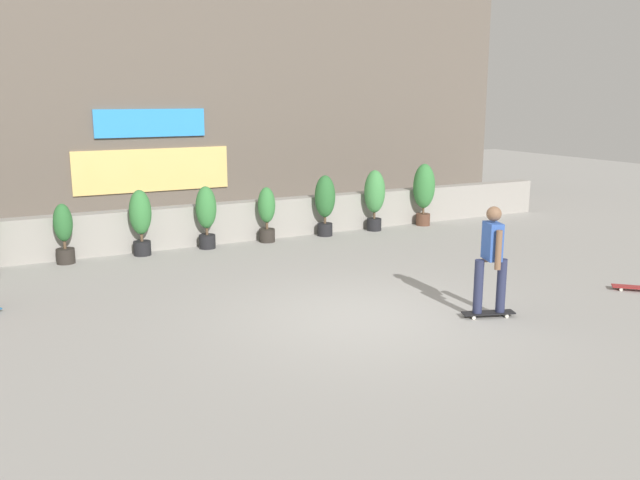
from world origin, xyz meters
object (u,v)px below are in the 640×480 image
potted_plant_5 (325,201)px  skateboard_near_camera (637,288)px  potted_plant_1 (64,232)px  skater_mid_plaza (492,257)px  potted_plant_2 (141,218)px  potted_plant_4 (267,212)px  potted_plant_7 (424,189)px  potted_plant_3 (206,213)px  potted_plant_6 (375,196)px

potted_plant_5 → skateboard_near_camera: size_ratio=2.02×
skateboard_near_camera → potted_plant_1: bearing=142.4°
potted_plant_5 → skater_mid_plaza: skater_mid_plaza is taller
potted_plant_2 → skater_mid_plaza: bearing=-59.6°
potted_plant_1 → potted_plant_4: potted_plant_4 is taller
potted_plant_1 → potted_plant_5: bearing=0.0°
potted_plant_5 → potted_plant_7: (2.86, 0.00, 0.10)m
potted_plant_3 → potted_plant_6: size_ratio=0.91×
potted_plant_6 → skater_mid_plaza: (-1.95, -6.41, 0.07)m
potted_plant_5 → skater_mid_plaza: size_ratio=0.85×
potted_plant_5 → potted_plant_7: 2.86m
potted_plant_2 → potted_plant_5: bearing=0.0°
potted_plant_4 → potted_plant_7: (4.36, -0.00, 0.24)m
potted_plant_7 → skater_mid_plaza: bearing=-118.2°
potted_plant_7 → skateboard_near_camera: 6.59m
potted_plant_3 → potted_plant_6: potted_plant_6 is taller
potted_plant_1 → potted_plant_5: 5.85m
skater_mid_plaza → skateboard_near_camera: (3.19, -0.12, -0.88)m
potted_plant_2 → skateboard_near_camera: 9.56m
potted_plant_5 → skateboard_near_camera: 7.08m
potted_plant_1 → skater_mid_plaza: 8.31m
potted_plant_2 → potted_plant_6: (5.71, 0.00, 0.09)m
skater_mid_plaza → potted_plant_7: bearing=61.8°
potted_plant_3 → skater_mid_plaza: (2.35, -6.41, 0.16)m
potted_plant_6 → skateboard_near_camera: size_ratio=2.09×
potted_plant_3 → potted_plant_4: (1.42, 0.00, -0.09)m
potted_plant_3 → potted_plant_6: 4.30m
potted_plant_7 → skater_mid_plaza: 7.28m
skater_mid_plaza → skateboard_near_camera: skater_mid_plaza is taller
potted_plant_5 → potted_plant_3: bearing=180.0°
potted_plant_2 → potted_plant_6: bearing=0.0°
skateboard_near_camera → skater_mid_plaza: bearing=177.9°
potted_plant_5 → potted_plant_7: bearing=0.0°
potted_plant_1 → potted_plant_3: 2.93m
skater_mid_plaza → skateboard_near_camera: 3.31m
skateboard_near_camera → potted_plant_5: bearing=111.9°
potted_plant_4 → skateboard_near_camera: (4.12, -6.53, -0.63)m
potted_plant_6 → skater_mid_plaza: size_ratio=0.89×
potted_plant_2 → potted_plant_7: bearing=0.0°
potted_plant_7 → potted_plant_6: bearing=180.0°
potted_plant_6 → skateboard_near_camera: potted_plant_6 is taller
potted_plant_6 → potted_plant_7: 1.48m
potted_plant_6 → skateboard_near_camera: (1.24, -6.53, -0.81)m
potted_plant_2 → potted_plant_4: potted_plant_2 is taller
potted_plant_1 → potted_plant_2: (1.52, 0.00, 0.15)m
potted_plant_7 → potted_plant_5: bearing=180.0°
potted_plant_2 → potted_plant_3: 1.41m
potted_plant_5 → skateboard_near_camera: (2.62, -6.53, -0.77)m
potted_plant_4 → skater_mid_plaza: bearing=-81.8°
potted_plant_2 → potted_plant_4: bearing=0.0°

